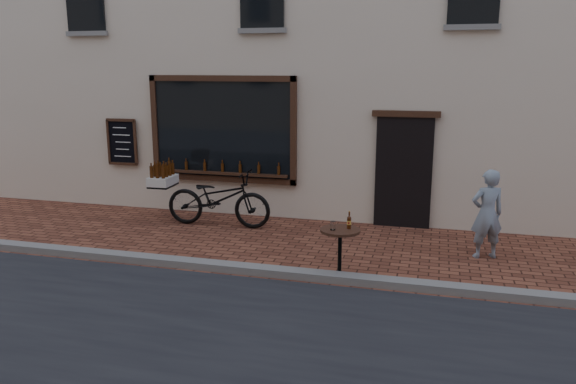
# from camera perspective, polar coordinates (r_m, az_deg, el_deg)

# --- Properties ---
(ground) EXTENTS (90.00, 90.00, 0.00)m
(ground) POSITION_cam_1_polar(r_m,az_deg,el_deg) (8.65, -3.02, -8.78)
(ground) COLOR #53281A
(ground) RESTS_ON ground
(kerb) EXTENTS (90.00, 0.25, 0.12)m
(kerb) POSITION_cam_1_polar(r_m,az_deg,el_deg) (8.81, -2.62, -7.96)
(kerb) COLOR slate
(kerb) RESTS_ON ground
(cargo_bicycle) EXTENTS (2.50, 0.81, 1.21)m
(cargo_bicycle) POSITION_cam_1_polar(r_m,az_deg,el_deg) (11.33, -7.29, -0.60)
(cargo_bicycle) COLOR black
(cargo_bicycle) RESTS_ON ground
(bistro_table) EXTENTS (0.61, 0.61, 1.04)m
(bistro_table) POSITION_cam_1_polar(r_m,az_deg,el_deg) (8.52, 5.32, -5.20)
(bistro_table) COLOR black
(bistro_table) RESTS_ON ground
(pedestrian) EXTENTS (0.64, 0.53, 1.51)m
(pedestrian) POSITION_cam_1_polar(r_m,az_deg,el_deg) (9.90, 19.57, -2.12)
(pedestrian) COLOR gray
(pedestrian) RESTS_ON ground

